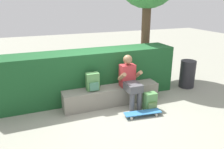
# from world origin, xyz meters

# --- Properties ---
(ground_plane) EXTENTS (24.00, 24.00, 0.00)m
(ground_plane) POSITION_xyz_m (0.00, 0.00, 0.00)
(ground_plane) COLOR gray
(bench_main) EXTENTS (2.29, 0.42, 0.42)m
(bench_main) POSITION_xyz_m (0.00, 0.37, 0.21)
(bench_main) COLOR gray
(bench_main) RESTS_ON ground
(person_skater) EXTENTS (0.49, 0.62, 1.17)m
(person_skater) POSITION_xyz_m (0.37, 0.16, 0.63)
(person_skater) COLOR #B73338
(person_skater) RESTS_ON ground
(skateboard_near_person) EXTENTS (0.82, 0.29, 0.09)m
(skateboard_near_person) POSITION_xyz_m (0.40, -0.43, 0.07)
(skateboard_near_person) COLOR teal
(skateboard_near_person) RESTS_ON ground
(backpack_on_bench) EXTENTS (0.28, 0.23, 0.40)m
(backpack_on_bench) POSITION_xyz_m (-0.46, 0.36, 0.62)
(backpack_on_bench) COLOR #51894C
(backpack_on_bench) RESTS_ON bench_main
(backpack_on_ground) EXTENTS (0.28, 0.23, 0.40)m
(backpack_on_ground) POSITION_xyz_m (0.69, -0.23, 0.19)
(backpack_on_ground) COLOR #51894C
(backpack_on_ground) RESTS_ON ground
(hedge_row) EXTENTS (4.49, 0.74, 1.19)m
(hedge_row) POSITION_xyz_m (-0.44, 0.93, 0.60)
(hedge_row) COLOR #1B4F27
(hedge_row) RESTS_ON ground
(trash_bin) EXTENTS (0.42, 0.42, 0.77)m
(trash_bin) POSITION_xyz_m (2.38, 0.60, 0.38)
(trash_bin) COLOR #232328
(trash_bin) RESTS_ON ground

